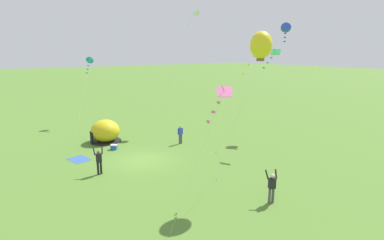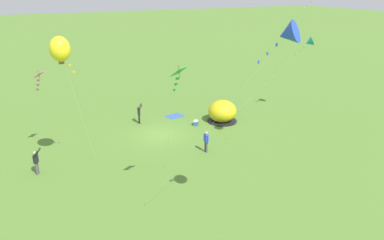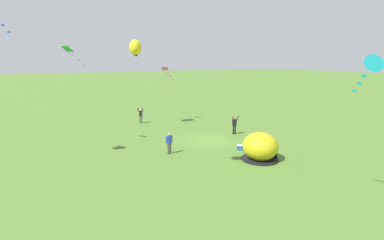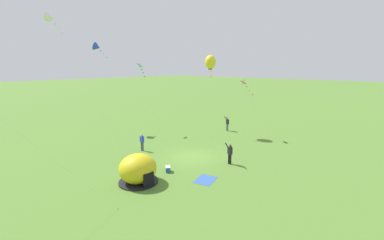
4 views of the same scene
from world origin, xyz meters
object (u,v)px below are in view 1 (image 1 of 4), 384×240
Objects in this scene: person_arms_raised at (272,186)px; kite_teal at (89,62)px; kite_blue at (286,29)px; kite_green at (273,56)px; person_near_tent at (180,133)px; kite_white at (194,13)px; popup_tent at (105,131)px; kite_yellow at (261,45)px; cooler_box at (114,147)px; person_flying_kite at (99,160)px; kite_pink at (221,98)px.

kite_teal reaches higher than person_arms_raised.
person_arms_raised is at bearing -52.55° from kite_blue.
person_near_tent is at bearing -129.11° from kite_green.
kite_green is (10.19, 0.88, -4.37)m from kite_white.
kite_green is at bearing 50.32° from popup_tent.
kite_white is 1.67× the size of kite_teal.
popup_tent is 0.25× the size of kite_blue.
person_near_tent is 14.94m from kite_teal.
kite_yellow is 14.26m from kite_blue.
kite_blue is at bearing 76.20° from cooler_box.
cooler_box is 0.34× the size of person_flying_kite.
kite_blue reaches higher than person_arms_raised.
person_flying_kite is 16.26m from kite_green.
popup_tent is 15.53m from kite_white.
kite_white reaches higher than kite_green.
cooler_box is at bearing 148.82° from person_flying_kite.
cooler_box is at bearing -73.17° from kite_white.
kite_teal is (-25.22, -2.04, 6.15)m from person_arms_raised.
person_arms_raised is 0.20× the size of kite_yellow.
kite_yellow is (11.77, 4.88, 8.42)m from cooler_box.
kite_blue is (6.81, 16.54, 9.48)m from popup_tent.
person_near_tent is at bearing -101.31° from kite_blue.
kite_white is 13.11m from kite_teal.
person_near_tent is 0.20× the size of kite_green.
person_flying_kite is 0.25× the size of kite_teal.
kite_green is at bearing 4.91° from kite_white.
person_near_tent is at bearing 71.42° from cooler_box.
person_arms_raised reaches higher than person_near_tent.
person_flying_kite is at bearing -156.89° from kite_pink.
kite_white reaches higher than kite_yellow.
cooler_box is at bearing -103.80° from kite_blue.
kite_white is at bearing 148.33° from kite_pink.
person_flying_kite reaches higher than person_near_tent.
cooler_box is (2.69, -0.23, -0.78)m from popup_tent.
person_near_tent is at bearing 156.69° from kite_pink.
kite_white reaches higher than cooler_box.
kite_blue is (2.23, 11.14, 9.52)m from person_near_tent.
person_flying_kite is (2.67, -8.40, 0.03)m from person_near_tent.
kite_teal is (-15.26, -15.04, -3.33)m from kite_blue.
kite_white is at bearing 49.50° from kite_teal.
cooler_box is 0.37× the size of person_near_tent.
kite_white reaches higher than kite_pink.
kite_yellow is (-2.30, 1.11, 7.64)m from person_arms_raised.
person_near_tent is 8.81m from person_flying_kite.
popup_tent reaches higher than person_flying_kite.
kite_white is 11.12m from kite_green.
kite_teal is at bearing -130.50° from kite_white.
kite_teal is at bearing 171.19° from cooler_box.
kite_white is 1.15× the size of kite_blue.
person_arms_raised is (16.77, 3.54, 0.00)m from popup_tent.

